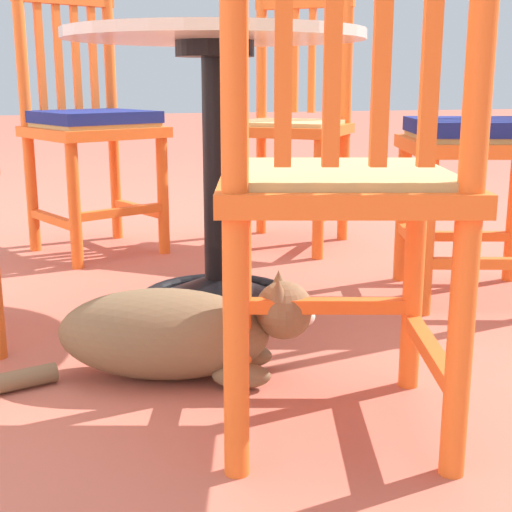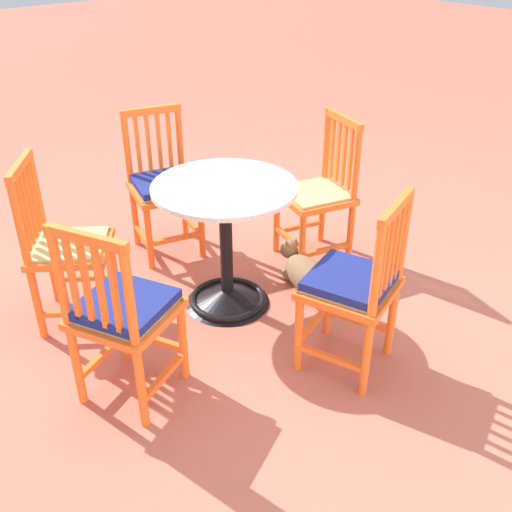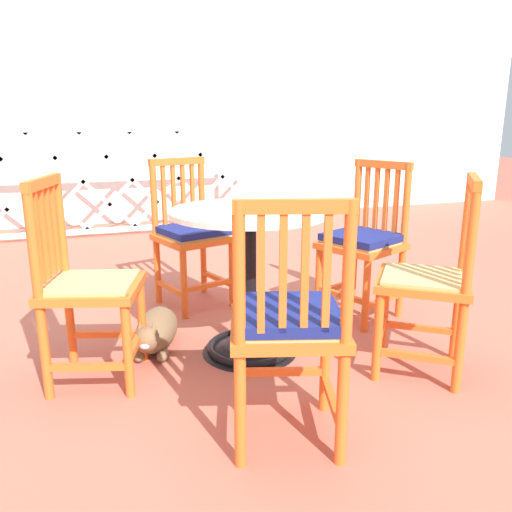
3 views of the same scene
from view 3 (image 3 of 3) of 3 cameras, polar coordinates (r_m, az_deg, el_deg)
ground_plane at (r=2.47m, az=1.58°, el=-12.61°), size 24.00×24.00×0.00m
building_wall_backdrop at (r=6.16m, az=-12.21°, el=16.93°), size 10.00×0.20×2.80m
lattice_fence_panel at (r=5.36m, az=-16.05°, el=8.01°), size 3.36×0.06×1.11m
cafe_table at (r=2.56m, az=-0.75°, el=-4.73°), size 0.76×0.76×0.73m
orange_chair_at_corner at (r=1.81m, az=3.57°, el=-7.67°), size 0.50×0.50×0.91m
orange_chair_near_fence at (r=2.45m, az=18.64°, el=-2.72°), size 0.56×0.56×0.91m
orange_chair_tucked_in at (r=3.06m, az=11.82°, el=1.44°), size 0.53×0.53×0.91m
orange_chair_by_planter at (r=3.22m, az=-7.14°, el=2.30°), size 0.50×0.50×0.91m
orange_chair_facing_out at (r=2.36m, az=-18.27°, el=-3.32°), size 0.50×0.50×0.91m
tabby_cat at (r=2.70m, az=-11.06°, el=-8.22°), size 0.33×0.74×0.23m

